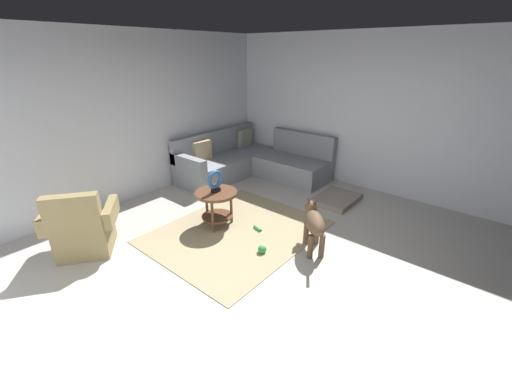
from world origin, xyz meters
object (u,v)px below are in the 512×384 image
(dog, at_px, (314,223))
(dog_toy_rope, at_px, (258,229))
(armchair, at_px, (83,230))
(dog_bed_mat, at_px, (337,199))
(sectional_couch, at_px, (251,162))
(side_table, at_px, (216,200))
(dog_toy_ball, at_px, (262,249))
(torus_sculpture, at_px, (215,180))

(dog, distance_m, dog_toy_rope, 0.92)
(armchair, xyz_separation_m, dog, (1.91, -2.17, 0.05))
(dog_bed_mat, height_order, dog_toy_rope, dog_bed_mat)
(sectional_couch, distance_m, dog_toy_rope, 2.23)
(side_table, xyz_separation_m, dog_toy_ball, (-0.14, -0.95, -0.36))
(side_table, xyz_separation_m, dog_bed_mat, (1.87, -0.98, -0.37))
(dog, xyz_separation_m, dog_toy_rope, (-0.10, 0.84, -0.35))
(sectional_couch, height_order, armchair, same)
(dog_bed_mat, bearing_deg, torus_sculpture, 152.40)
(side_table, bearing_deg, dog_bed_mat, -27.60)
(armchair, relative_size, torus_sculpture, 3.07)
(sectional_couch, distance_m, dog, 2.80)
(torus_sculpture, xyz_separation_m, dog_toy_ball, (-0.14, -0.95, -0.66))
(sectional_couch, relative_size, dog_bed_mat, 2.81)
(armchair, height_order, side_table, armchair)
(side_table, distance_m, dog_toy_rope, 0.72)
(side_table, height_order, dog_bed_mat, side_table)
(dog_bed_mat, relative_size, dog, 1.19)
(armchair, height_order, torus_sculpture, armchair)
(side_table, relative_size, dog_bed_mat, 0.75)
(torus_sculpture, relative_size, dog, 0.49)
(side_table, height_order, dog_toy_rope, side_table)
(side_table, relative_size, dog_toy_ball, 5.46)
(dog_bed_mat, xyz_separation_m, dog, (-1.51, -0.42, 0.33))
(armchair, relative_size, side_table, 1.67)
(dog, relative_size, dog_toy_rope, 4.52)
(side_table, distance_m, dog_toy_ball, 1.03)
(armchair, bearing_deg, dog_bed_mat, 9.13)
(armchair, distance_m, dog_toy_rope, 2.26)
(dog_bed_mat, xyz_separation_m, dog_toy_ball, (-2.00, 0.02, 0.01))
(sectional_couch, height_order, dog_bed_mat, sectional_couch)
(sectional_couch, xyz_separation_m, dog, (-1.51, -2.36, 0.09))
(torus_sculpture, bearing_deg, armchair, 153.16)
(armchair, distance_m, torus_sculpture, 1.77)
(side_table, distance_m, dog_bed_mat, 2.14)
(torus_sculpture, distance_m, dog_toy_rope, 0.92)
(torus_sculpture, distance_m, dog_toy_ball, 1.17)
(side_table, bearing_deg, sectional_couch, 27.24)
(side_table, bearing_deg, armchair, 153.16)
(sectional_couch, distance_m, side_table, 2.11)
(sectional_couch, relative_size, side_table, 3.75)
(sectional_couch, bearing_deg, dog, -122.67)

